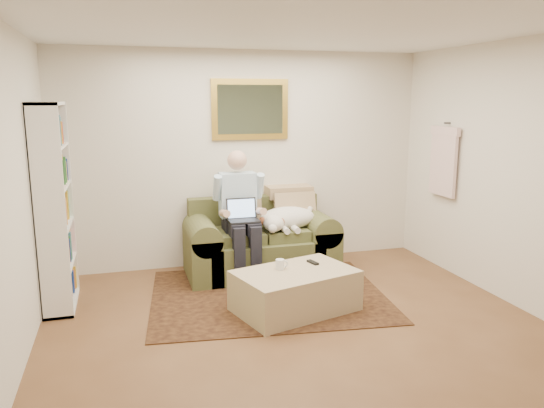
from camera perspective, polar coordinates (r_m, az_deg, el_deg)
name	(u,v)px	position (r m, az deg, el deg)	size (l,w,h in m)	color
room_shell	(302,187)	(4.47, 3.26, 1.85)	(4.51, 5.00, 2.61)	brown
rug	(268,295)	(5.64, -0.42, -9.77)	(2.40, 1.92, 0.01)	black
sofa	(260,248)	(6.27, -1.28, -4.74)	(1.73, 0.88, 1.04)	#545C30
seated_man	(241,217)	(5.96, -3.32, -1.36)	(0.57, 0.81, 1.45)	#8CB9D8
laptop	(243,215)	(5.89, -3.18, -1.16)	(0.34, 0.27, 0.24)	black
sleeping_dog	(288,218)	(6.19, 1.69, -1.50)	(0.71, 0.45, 0.26)	white
ottoman	(295,291)	(5.20, 2.50, -9.32)	(1.11, 0.71, 0.41)	tan
coffee_mug	(280,264)	(5.15, 0.86, -6.52)	(0.08, 0.08, 0.10)	white
tv_remote	(313,262)	(5.36, 4.41, -6.28)	(0.05, 0.15, 0.02)	black
bookshelf	(54,207)	(5.54, -22.37, -0.30)	(0.28, 0.80, 2.00)	white
wall_mirror	(250,109)	(6.46, -2.36, 10.13)	(0.94, 0.04, 0.72)	gold
hanging_shirt	(444,157)	(6.55, 17.98, 4.79)	(0.06, 0.52, 0.90)	#F5CECB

